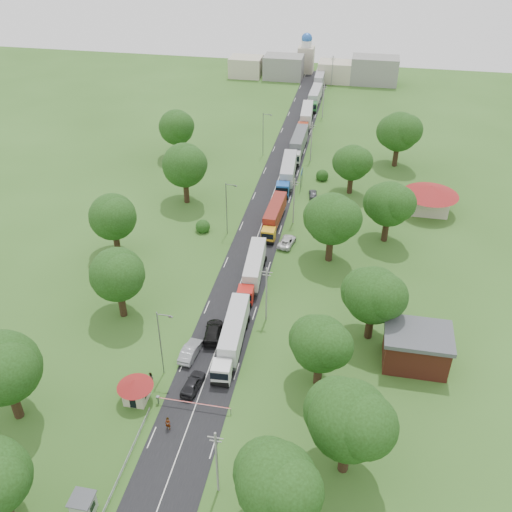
% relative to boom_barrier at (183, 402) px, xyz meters
% --- Properties ---
extents(ground, '(260.00, 260.00, 0.00)m').
position_rel_boom_barrier_xyz_m(ground, '(1.36, 25.00, -0.89)').
color(ground, '#2F571D').
rests_on(ground, ground).
extents(road, '(8.00, 200.00, 0.04)m').
position_rel_boom_barrier_xyz_m(road, '(1.36, 45.00, -0.89)').
color(road, black).
rests_on(road, ground).
extents(boom_barrier, '(9.22, 0.35, 1.18)m').
position_rel_boom_barrier_xyz_m(boom_barrier, '(0.00, 0.00, 0.00)').
color(boom_barrier, slate).
rests_on(boom_barrier, ground).
extents(guard_booth, '(4.40, 4.40, 3.45)m').
position_rel_boom_barrier_xyz_m(guard_booth, '(-5.84, -0.00, 1.27)').
color(guard_booth, '#BCB69C').
rests_on(guard_booth, ground).
extents(kiosk, '(2.30, 2.30, 2.41)m').
position_rel_boom_barrier_xyz_m(kiosk, '(-5.64, -15.00, 0.34)').
color(kiosk, '#99A593').
rests_on(kiosk, ground).
extents(guard_rail, '(0.10, 17.00, 1.70)m').
position_rel_boom_barrier_xyz_m(guard_rail, '(-3.64, -10.00, -0.89)').
color(guard_rail, slate).
rests_on(guard_rail, ground).
extents(info_sign, '(0.12, 3.10, 4.10)m').
position_rel_boom_barrier_xyz_m(info_sign, '(6.56, 60.00, 2.11)').
color(info_sign, slate).
rests_on(info_sign, ground).
extents(pole_0, '(1.60, 0.24, 9.00)m').
position_rel_boom_barrier_xyz_m(pole_0, '(6.86, -10.00, 3.79)').
color(pole_0, gray).
rests_on(pole_0, ground).
extents(pole_1, '(1.60, 0.24, 9.00)m').
position_rel_boom_barrier_xyz_m(pole_1, '(6.86, 18.00, 3.79)').
color(pole_1, gray).
rests_on(pole_1, ground).
extents(pole_2, '(1.60, 0.24, 9.00)m').
position_rel_boom_barrier_xyz_m(pole_2, '(6.86, 46.00, 3.79)').
color(pole_2, gray).
rests_on(pole_2, ground).
extents(pole_3, '(1.60, 0.24, 9.00)m').
position_rel_boom_barrier_xyz_m(pole_3, '(6.86, 74.00, 3.79)').
color(pole_3, gray).
rests_on(pole_3, ground).
extents(pole_4, '(1.60, 0.24, 9.00)m').
position_rel_boom_barrier_xyz_m(pole_4, '(6.86, 102.00, 3.79)').
color(pole_4, gray).
rests_on(pole_4, ground).
extents(pole_5, '(1.60, 0.24, 9.00)m').
position_rel_boom_barrier_xyz_m(pole_5, '(6.86, 130.00, 3.79)').
color(pole_5, gray).
rests_on(pole_5, ground).
extents(lamp_0, '(2.03, 0.22, 10.00)m').
position_rel_boom_barrier_xyz_m(lamp_0, '(-3.99, 5.00, 4.66)').
color(lamp_0, slate).
rests_on(lamp_0, ground).
extents(lamp_1, '(2.03, 0.22, 10.00)m').
position_rel_boom_barrier_xyz_m(lamp_1, '(-3.99, 40.00, 4.66)').
color(lamp_1, slate).
rests_on(lamp_1, ground).
extents(lamp_2, '(2.03, 0.22, 10.00)m').
position_rel_boom_barrier_xyz_m(lamp_2, '(-3.99, 75.00, 4.66)').
color(lamp_2, slate).
rests_on(lamp_2, ground).
extents(tree_0, '(8.80, 8.80, 11.07)m').
position_rel_boom_barrier_xyz_m(tree_0, '(13.35, -12.84, 6.33)').
color(tree_0, '#382616').
rests_on(tree_0, ground).
extents(tree_1, '(9.60, 9.60, 12.05)m').
position_rel_boom_barrier_xyz_m(tree_1, '(19.34, -4.83, 6.96)').
color(tree_1, '#382616').
rests_on(tree_1, ground).
extents(tree_2, '(8.00, 8.00, 10.10)m').
position_rel_boom_barrier_xyz_m(tree_2, '(15.35, 7.14, 5.70)').
color(tree_2, '#382616').
rests_on(tree_2, ground).
extents(tree_3, '(8.80, 8.80, 11.07)m').
position_rel_boom_barrier_xyz_m(tree_3, '(21.35, 17.16, 6.33)').
color(tree_3, '#382616').
rests_on(tree_3, ground).
extents(tree_4, '(9.60, 9.60, 12.05)m').
position_rel_boom_barrier_xyz_m(tree_4, '(14.34, 35.17, 6.96)').
color(tree_4, '#382616').
rests_on(tree_4, ground).
extents(tree_5, '(8.80, 8.80, 11.07)m').
position_rel_boom_barrier_xyz_m(tree_5, '(23.35, 43.16, 6.33)').
color(tree_5, '#382616').
rests_on(tree_5, ground).
extents(tree_6, '(8.00, 8.00, 10.10)m').
position_rel_boom_barrier_xyz_m(tree_6, '(16.35, 60.14, 5.70)').
color(tree_6, '#382616').
rests_on(tree_6, ground).
extents(tree_7, '(9.60, 9.60, 12.05)m').
position_rel_boom_barrier_xyz_m(tree_7, '(25.34, 75.17, 6.96)').
color(tree_7, '#382616').
rests_on(tree_7, ground).
extents(tree_9, '(9.60, 9.60, 12.05)m').
position_rel_boom_barrier_xyz_m(tree_9, '(-18.66, -4.83, 6.96)').
color(tree_9, '#382616').
rests_on(tree_9, ground).
extents(tree_10, '(8.80, 8.80, 11.07)m').
position_rel_boom_barrier_xyz_m(tree_10, '(-13.65, 15.16, 6.33)').
color(tree_10, '#382616').
rests_on(tree_10, ground).
extents(tree_11, '(8.80, 8.80, 11.07)m').
position_rel_boom_barrier_xyz_m(tree_11, '(-20.65, 30.16, 6.33)').
color(tree_11, '#382616').
rests_on(tree_11, ground).
extents(tree_12, '(9.60, 9.60, 12.05)m').
position_rel_boom_barrier_xyz_m(tree_12, '(-14.66, 50.17, 6.96)').
color(tree_12, '#382616').
rests_on(tree_12, ground).
extents(tree_13, '(8.80, 8.80, 11.07)m').
position_rel_boom_barrier_xyz_m(tree_13, '(-22.65, 70.16, 6.33)').
color(tree_13, '#382616').
rests_on(tree_13, ground).
extents(house_brick, '(8.60, 6.60, 5.20)m').
position_rel_boom_barrier_xyz_m(house_brick, '(27.36, 13.00, 1.76)').
color(house_brick, maroon).
rests_on(house_brick, ground).
extents(house_cream, '(10.08, 10.08, 5.80)m').
position_rel_boom_barrier_xyz_m(house_cream, '(31.36, 55.00, 2.75)').
color(house_cream, '#BCB69C').
rests_on(house_cream, ground).
extents(distant_town, '(52.00, 8.00, 8.00)m').
position_rel_boom_barrier_xyz_m(distant_town, '(2.04, 135.00, 2.60)').
color(distant_town, gray).
rests_on(distant_town, ground).
extents(church, '(5.00, 5.00, 12.30)m').
position_rel_boom_barrier_xyz_m(church, '(-2.64, 143.00, 4.50)').
color(church, '#BCB69C').
rests_on(church, ground).
extents(truck_0, '(3.13, 14.53, 4.01)m').
position_rel_boom_barrier_xyz_m(truck_0, '(3.50, 11.30, 1.24)').
color(truck_0, white).
rests_on(truck_0, ground).
extents(truck_1, '(3.14, 13.98, 3.86)m').
position_rel_boom_barrier_xyz_m(truck_1, '(3.19, 27.11, 1.16)').
color(truck_1, red).
rests_on(truck_1, ground).
extents(truck_2, '(2.71, 13.57, 3.75)m').
position_rel_boom_barrier_xyz_m(truck_2, '(3.54, 44.44, 1.10)').
color(truck_2, gold).
rests_on(truck_2, ground).
extents(truck_3, '(3.48, 15.49, 4.28)m').
position_rel_boom_barrier_xyz_m(truck_3, '(3.38, 62.33, 1.38)').
color(truck_3, '#1C53AA').
rests_on(truck_3, ground).
extents(truck_4, '(2.77, 15.51, 4.30)m').
position_rel_boom_barrier_xyz_m(truck_4, '(3.58, 77.80, 1.39)').
color(truck_4, '#BCBCBC').
rests_on(truck_4, ground).
extents(truck_5, '(3.32, 15.28, 4.22)m').
position_rel_boom_barrier_xyz_m(truck_5, '(3.22, 95.73, 1.35)').
color(truck_5, maroon).
rests_on(truck_5, ground).
extents(truck_6, '(2.80, 14.98, 4.15)m').
position_rel_boom_barrier_xyz_m(truck_6, '(3.73, 111.79, 1.31)').
color(truck_6, '#286C35').
rests_on(truck_6, ground).
extents(truck_7, '(2.76, 14.97, 4.15)m').
position_rel_boom_barrier_xyz_m(truck_7, '(3.35, 128.30, 1.31)').
color(truck_7, silver).
rests_on(truck_7, ground).
extents(car_lane_front, '(2.46, 4.86, 1.59)m').
position_rel_boom_barrier_xyz_m(car_lane_front, '(0.28, 3.19, -0.10)').
color(car_lane_front, black).
rests_on(car_lane_front, ground).
extents(car_lane_mid, '(2.24, 5.21, 1.67)m').
position_rel_boom_barrier_xyz_m(car_lane_mid, '(-1.64, 8.68, -0.06)').
color(car_lane_mid, '#919398').
rests_on(car_lane_mid, ground).
extents(car_lane_rear, '(3.03, 6.00, 1.67)m').
position_rel_boom_barrier_xyz_m(car_lane_rear, '(0.36, 13.00, -0.06)').
color(car_lane_rear, black).
rests_on(car_lane_rear, ground).
extents(car_verge_near, '(3.08, 5.27, 1.38)m').
position_rel_boom_barrier_xyz_m(car_verge_near, '(6.86, 38.27, -0.20)').
color(car_verge_near, silver).
rests_on(car_verge_near, ground).
extents(car_verge_far, '(2.14, 4.12, 1.34)m').
position_rel_boom_barrier_xyz_m(car_verge_far, '(9.36, 56.81, -0.22)').
color(car_verge_far, '#56585E').
rests_on(car_verge_far, ground).
extents(pedestrian_near, '(0.70, 0.49, 1.83)m').
position_rel_boom_barrier_xyz_m(pedestrian_near, '(-0.71, -3.50, 0.03)').
color(pedestrian_near, gray).
rests_on(pedestrian_near, ground).
extents(pedestrian_booth, '(0.84, 0.96, 1.66)m').
position_rel_boom_barrier_xyz_m(pedestrian_booth, '(-5.14, 3.00, -0.06)').
color(pedestrian_booth, gray).
rests_on(pedestrian_booth, ground).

